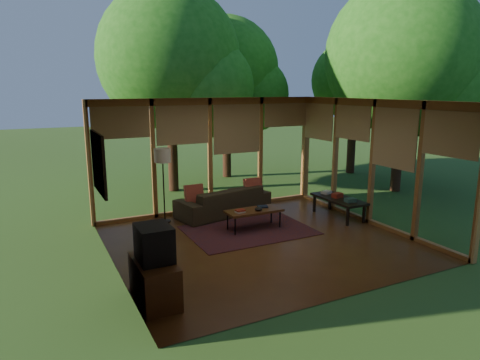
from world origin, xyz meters
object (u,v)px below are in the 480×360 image
television (154,243)px  coffee_table (254,211)px  side_console (339,200)px  sofa (224,201)px  floor_lamp (163,160)px  media_cabinet (154,281)px

television → coffee_table: bearing=38.0°
television → side_console: bearing=22.5°
sofa → television: (-2.57, -3.37, 0.52)m
sofa → television: size_ratio=4.08×
coffee_table → sofa: bearing=96.0°
television → side_console: 5.27m
floor_lamp → coffee_table: 2.27m
media_cabinet → side_console: media_cabinet is taller
sofa → side_console: (2.28, -1.37, 0.08)m
television → coffee_table: size_ratio=0.46×
media_cabinet → side_console: bearing=22.4°
coffee_table → side_console: (2.15, -0.11, 0.02)m
sofa → side_console: sofa is taller
floor_lamp → media_cabinet: bearing=-108.9°
coffee_table → floor_lamp: bearing=139.2°
coffee_table → side_console: bearing=-2.8°
media_cabinet → floor_lamp: size_ratio=0.61×
media_cabinet → television: 0.55m
side_console → television: bearing=-157.5°
television → coffee_table: (2.70, 2.11, -0.46)m
television → floor_lamp: bearing=71.4°
floor_lamp → side_console: floor_lamp is taller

